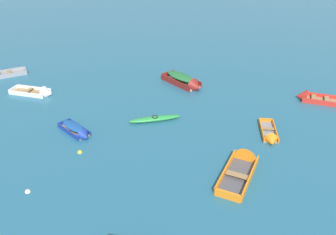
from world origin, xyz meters
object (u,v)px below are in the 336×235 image
rowboat_maroon_distant_center (186,82)px  kayak_green_near_left (155,119)px  rowboat_orange_foreground_center (243,163)px  rowboat_orange_back_row_left (270,137)px  rowboat_red_cluster_outer (311,98)px  mooring_buoy_midfield (80,152)px  rowboat_deep_blue_back_row_right (78,131)px  rowboat_white_midfield_left (41,93)px  mooring_buoy_between_boats_right (28,192)px

rowboat_maroon_distant_center → kayak_green_near_left: bearing=-101.4°
rowboat_orange_foreground_center → kayak_green_near_left: 7.46m
kayak_green_near_left → rowboat_orange_back_row_left: size_ratio=1.15×
rowboat_orange_foreground_center → rowboat_orange_back_row_left: bearing=61.6°
rowboat_red_cluster_outer → mooring_buoy_midfield: (-15.19, -10.27, -0.19)m
rowboat_deep_blue_back_row_right → rowboat_orange_back_row_left: (12.64, 1.79, -0.12)m
rowboat_deep_blue_back_row_right → kayak_green_near_left: (4.69, 2.71, -0.09)m
rowboat_orange_back_row_left → rowboat_deep_blue_back_row_right: bearing=-171.9°
rowboat_maroon_distant_center → rowboat_orange_foreground_center: bearing=-65.3°
rowboat_orange_foreground_center → rowboat_white_midfield_left: bearing=158.1°
rowboat_red_cluster_outer → rowboat_orange_back_row_left: bearing=-118.7°
kayak_green_near_left → rowboat_white_midfield_left: bearing=166.4°
rowboat_white_midfield_left → rowboat_maroon_distant_center: bearing=19.4°
rowboat_orange_foreground_center → kayak_green_near_left: size_ratio=1.25×
rowboat_red_cluster_outer → mooring_buoy_between_boats_right: bearing=-139.2°
rowboat_maroon_distant_center → mooring_buoy_between_boats_right: size_ratio=14.05×
rowboat_deep_blue_back_row_right → mooring_buoy_midfield: 2.24m
rowboat_deep_blue_back_row_right → rowboat_red_cluster_outer: bearing=27.1°
rowboat_orange_back_row_left → rowboat_maroon_distant_center: bearing=131.8°
mooring_buoy_midfield → rowboat_orange_back_row_left: bearing=18.0°
rowboat_maroon_distant_center → mooring_buoy_between_boats_right: rowboat_maroon_distant_center is taller
rowboat_maroon_distant_center → rowboat_red_cluster_outer: rowboat_maroon_distant_center is taller
mooring_buoy_between_boats_right → rowboat_red_cluster_outer: bearing=40.8°
rowboat_white_midfield_left → mooring_buoy_midfield: rowboat_white_midfield_left is taller
rowboat_deep_blue_back_row_right → mooring_buoy_between_boats_right: bearing=-92.4°
rowboat_maroon_distant_center → rowboat_white_midfield_left: bearing=-160.6°
rowboat_white_midfield_left → rowboat_orange_back_row_left: rowboat_white_midfield_left is taller
rowboat_red_cluster_outer → rowboat_orange_back_row_left: rowboat_red_cluster_outer is taller
rowboat_deep_blue_back_row_right → rowboat_white_midfield_left: rowboat_white_midfield_left is taller
rowboat_maroon_distant_center → mooring_buoy_between_boats_right: 16.35m
rowboat_red_cluster_outer → mooring_buoy_midfield: 18.34m
rowboat_orange_foreground_center → rowboat_orange_back_row_left: 3.66m
rowboat_maroon_distant_center → rowboat_orange_foreground_center: rowboat_maroon_distant_center is taller
rowboat_white_midfield_left → rowboat_deep_blue_back_row_right: bearing=-43.2°
rowboat_orange_back_row_left → mooring_buoy_midfield: bearing=-162.0°
rowboat_red_cluster_outer → mooring_buoy_midfield: bearing=-145.9°
rowboat_orange_foreground_center → mooring_buoy_midfield: rowboat_orange_foreground_center is taller
rowboat_deep_blue_back_row_right → rowboat_maroon_distant_center: rowboat_maroon_distant_center is taller
rowboat_maroon_distant_center → rowboat_white_midfield_left: rowboat_maroon_distant_center is taller
mooring_buoy_midfield → kayak_green_near_left: bearing=51.8°
rowboat_deep_blue_back_row_right → rowboat_red_cluster_outer: (16.18, 8.28, -0.08)m
kayak_green_near_left → rowboat_orange_foreground_center: bearing=-33.7°
rowboat_orange_foreground_center → rowboat_white_midfield_left: 17.68m
rowboat_white_midfield_left → rowboat_orange_back_row_left: 18.45m
rowboat_deep_blue_back_row_right → rowboat_orange_back_row_left: 12.76m
rowboat_deep_blue_back_row_right → rowboat_maroon_distant_center: 11.00m
rowboat_red_cluster_outer → mooring_buoy_midfield: rowboat_red_cluster_outer is taller
rowboat_deep_blue_back_row_right → rowboat_white_midfield_left: 7.55m
rowboat_maroon_distant_center → mooring_buoy_midfield: bearing=-114.1°
rowboat_maroon_distant_center → rowboat_orange_back_row_left: size_ratio=1.29×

